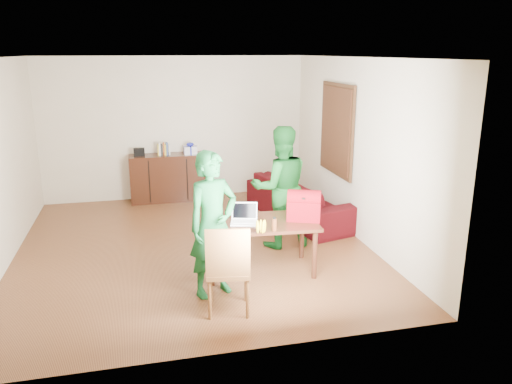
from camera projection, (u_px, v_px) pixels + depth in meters
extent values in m
cube|color=#421E10|center=(194.00, 250.00, 7.36)|extent=(5.00, 5.50, 0.10)
cube|color=white|center=(187.00, 54.00, 6.59)|extent=(5.00, 5.50, 0.10)
cube|color=beige|center=(175.00, 128.00, 9.60)|extent=(5.00, 0.10, 2.70)
cube|color=beige|center=(225.00, 221.00, 4.35)|extent=(5.00, 0.10, 2.70)
cube|color=beige|center=(359.00, 149.00, 7.54)|extent=(0.10, 5.50, 2.70)
cube|color=#3F2614|center=(337.00, 129.00, 8.12)|extent=(0.04, 1.28, 1.48)
cube|color=#532B18|center=(335.00, 130.00, 8.12)|extent=(0.01, 1.18, 1.36)
cube|color=black|center=(168.00, 178.00, 9.53)|extent=(1.40, 0.45, 0.90)
cube|color=black|center=(139.00, 152.00, 9.27)|extent=(0.20, 0.14, 0.14)
cube|color=#AEADB7|center=(190.00, 150.00, 9.48)|extent=(0.24, 0.22, 0.14)
ellipsoid|color=#181E9F|center=(190.00, 144.00, 9.46)|extent=(0.14, 0.14, 0.07)
cube|color=black|center=(260.00, 223.00, 6.38)|extent=(1.51, 0.93, 0.04)
cylinder|color=black|center=(212.00, 261.00, 6.06)|extent=(0.06, 0.06, 0.64)
cylinder|color=black|center=(315.00, 255.00, 6.25)|extent=(0.06, 0.06, 0.64)
cylinder|color=black|center=(208.00, 242.00, 6.68)|extent=(0.06, 0.06, 0.64)
cylinder|color=black|center=(302.00, 236.00, 6.88)|extent=(0.06, 0.06, 0.64)
cube|color=brown|center=(228.00, 270.00, 5.43)|extent=(0.54, 0.52, 0.05)
cube|color=brown|center=(228.00, 253.00, 5.16)|extent=(0.47, 0.11, 0.53)
imported|color=#135929|center=(213.00, 225.00, 5.73)|extent=(0.74, 0.62, 1.72)
imported|color=#13591D|center=(280.00, 187.00, 7.19)|extent=(0.87, 0.68, 1.78)
cube|color=white|center=(244.00, 223.00, 6.30)|extent=(0.38, 0.31, 0.02)
cube|color=black|center=(244.00, 214.00, 6.27)|extent=(0.34, 0.16, 0.21)
cylinder|color=#572A13|center=(274.00, 224.00, 6.03)|extent=(0.06, 0.06, 0.17)
cube|color=maroon|center=(304.00, 208.00, 6.40)|extent=(0.48, 0.38, 0.31)
imported|color=#330610|center=(301.00, 199.00, 8.53)|extent=(1.47, 2.48, 0.68)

